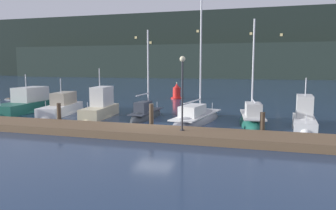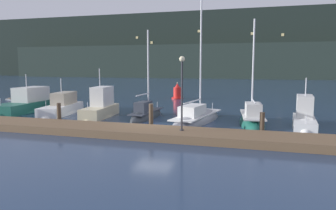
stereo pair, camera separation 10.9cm
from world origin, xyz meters
name	(u,v)px [view 1 (the left image)]	position (x,y,z in m)	size (l,w,h in m)	color
ground_plane	(154,129)	(0.00, 0.00, 0.00)	(400.00, 400.00, 0.00)	navy
dock	(142,132)	(0.00, -2.10, 0.23)	(35.55, 2.80, 0.45)	brown
mooring_pile_1	(59,114)	(-6.80, -0.45, 0.77)	(0.28, 0.28, 1.54)	#4C3D2D
mooring_pile_2	(151,117)	(0.00, -0.45, 0.86)	(0.28, 0.28, 1.72)	#4C3D2D
mooring_pile_3	(262,125)	(6.80, -0.45, 0.73)	(0.28, 0.28, 1.45)	#4C3D2D
motorboat_berth_1	(27,107)	(-13.64, 4.54, 0.36)	(2.70, 7.33, 4.03)	#195647
motorboat_berth_2	(61,111)	(-9.68, 4.01, 0.29)	(2.83, 6.42, 3.74)	white
motorboat_berth_3	(100,111)	(-5.75, 3.56, 0.51)	(2.15, 5.39, 4.35)	beige
sailboat_berth_4	(146,116)	(-2.05, 4.13, 0.12)	(1.52, 5.63, 7.69)	#2D3338
sailboat_berth_5	(197,120)	(2.14, 3.54, 0.12)	(3.23, 8.14, 12.18)	gray
sailboat_berth_6	(252,122)	(6.09, 3.60, 0.15)	(2.40, 6.17, 8.15)	#195647
motorboat_berth_7	(304,122)	(9.51, 3.75, 0.33)	(1.80, 5.39, 4.01)	white
channel_buoy	(177,93)	(-3.57, 19.20, 0.76)	(1.42, 1.42, 2.04)	red
dock_lamppost	(182,81)	(2.42, -2.06, 3.25)	(0.32, 0.32, 4.20)	#2D2D33
hillside_backdrop	(240,47)	(-1.27, 93.34, 10.00)	(240.00, 23.00, 21.73)	#1E2823
rowboat_adrift	(11,100)	(-22.20, 12.11, 0.00)	(2.70, 1.62, 0.56)	#2D3338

